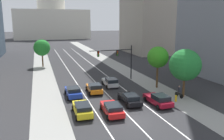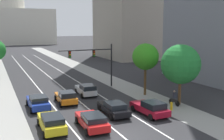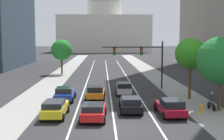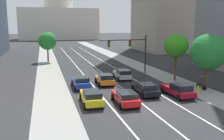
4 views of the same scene
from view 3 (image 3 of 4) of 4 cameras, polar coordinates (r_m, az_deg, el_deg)
The scene contains 20 objects.
ground_plane at distance 62.93m, azimuth -0.94°, elevation -0.20°, with size 400.00×400.00×0.00m, color #2B2B2D.
sidewalk_left at distance 58.45m, azimuth -9.30°, elevation -0.74°, with size 4.04×130.00×0.01m, color gray.
sidewalk_right at distance 58.72m, azimuth 7.53°, elevation -0.68°, with size 4.04×130.00×0.01m, color gray.
lane_stripe_left at distance 48.08m, azimuth -4.58°, elevation -2.09°, with size 0.16×90.00×0.01m, color white.
lane_stripe_center at distance 48.04m, azimuth -0.67°, elevation -2.08°, with size 0.16×90.00×0.01m, color white.
lane_stripe_right at distance 48.21m, azimuth 3.23°, elevation -2.06°, with size 0.16×90.00×0.01m, color white.
capitol_building at distance 153.33m, azimuth -1.45°, elevation 8.55°, with size 43.66×23.99×38.80m.
car_crimson at distance 27.37m, azimuth 10.65°, elevation -6.64°, with size 2.21×4.79×1.49m.
car_silver at distance 36.73m, azimuth 2.22°, elevation -3.30°, with size 2.08×4.32×1.53m.
car_red at distance 25.63m, azimuth -3.40°, elevation -7.47°, with size 2.18×4.66×1.38m.
car_blue at distance 33.57m, azimuth -8.63°, elevation -4.29°, with size 2.07×4.64×1.46m.
car_yellow at distance 26.77m, azimuth -10.42°, elevation -6.88°, with size 2.04×4.59×1.46m.
car_black at distance 28.41m, azimuth 3.43°, elevation -6.18°, with size 2.10×4.80×1.36m.
car_orange at distance 34.15m, azimuth -2.99°, elevation -4.06°, with size 2.17×4.27×1.48m.
traffic_signal_mast at distance 40.43m, azimuth 5.68°, elevation 2.58°, with size 7.88×0.39×6.26m.
fire_hydrant at distance 28.64m, azimuth 16.11°, elevation -6.82°, with size 0.26×0.35×0.91m.
cyclist at distance 30.22m, azimuth 17.82°, elevation -5.46°, with size 0.39×1.70×1.72m.
street_tree_near_right at distance 30.07m, azimuth 19.31°, elevation 1.65°, with size 4.40×4.40×6.81m.
street_tree_mid_right at distance 34.82m, azimuth 14.20°, elevation 2.88°, with size 3.36×3.36×6.65m.
street_tree_mid_left at distance 57.99m, azimuth -9.24°, elevation 3.65°, with size 3.80×3.80×6.40m.
Camera 3 is at (-0.91, -22.57, 6.63)m, focal length 49.83 mm.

